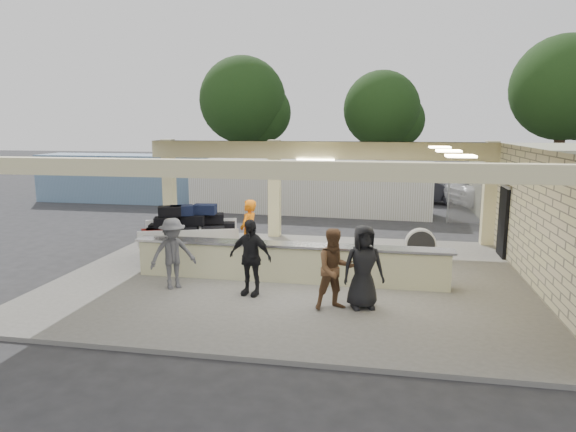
% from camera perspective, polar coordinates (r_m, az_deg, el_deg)
% --- Properties ---
extents(ground, '(120.00, 120.00, 0.00)m').
position_cam_1_polar(ground, '(13.87, 0.47, -6.96)').
color(ground, '#262629').
rests_on(ground, ground).
extents(pavilion, '(12.01, 10.00, 3.55)m').
position_cam_1_polar(pavilion, '(14.14, 1.80, -1.00)').
color(pavilion, '#605E5A').
rests_on(pavilion, ground).
extents(baggage_counter, '(8.20, 0.58, 0.98)m').
position_cam_1_polar(baggage_counter, '(13.24, 0.09, -5.16)').
color(baggage_counter, beige).
rests_on(baggage_counter, pavilion).
extents(luggage_cart, '(3.20, 2.53, 1.64)m').
position_cam_1_polar(luggage_cart, '(15.51, -11.00, -1.45)').
color(luggage_cart, silver).
rests_on(luggage_cart, pavilion).
extents(drum_fan, '(0.90, 0.49, 0.99)m').
position_cam_1_polar(drum_fan, '(15.52, 14.51, -3.04)').
color(drum_fan, silver).
rests_on(drum_fan, pavilion).
extents(baggage_handler, '(0.51, 0.76, 1.91)m').
position_cam_1_polar(baggage_handler, '(14.53, -4.40, -1.90)').
color(baggage_handler, '#D9650B').
rests_on(baggage_handler, pavilion).
extents(passenger_a, '(0.95, 0.72, 1.79)m').
position_cam_1_polar(passenger_a, '(11.19, 5.23, -5.91)').
color(passenger_a, brown).
rests_on(passenger_a, pavilion).
extents(passenger_b, '(1.12, 0.60, 1.82)m').
position_cam_1_polar(passenger_b, '(12.10, -4.23, -4.59)').
color(passenger_b, black).
rests_on(passenger_b, pavilion).
extents(passenger_c, '(1.13, 1.02, 1.75)m').
position_cam_1_polar(passenger_c, '(12.86, -12.67, -4.08)').
color(passenger_c, '#4A4A4E').
rests_on(passenger_c, pavilion).
extents(passenger_d, '(0.98, 0.64, 1.86)m').
position_cam_1_polar(passenger_d, '(11.33, 8.37, -5.60)').
color(passenger_d, black).
rests_on(passenger_d, pavilion).
extents(car_white_a, '(5.96, 4.43, 1.54)m').
position_cam_1_polar(car_white_a, '(27.61, 22.87, 2.45)').
color(car_white_a, white).
rests_on(car_white_a, ground).
extents(car_dark, '(4.44, 2.31, 1.41)m').
position_cam_1_polar(car_dark, '(27.99, 15.19, 2.85)').
color(car_dark, black).
rests_on(car_dark, ground).
extents(container_white, '(11.27, 2.91, 2.42)m').
position_cam_1_polar(container_white, '(23.94, 2.36, 3.24)').
color(container_white, silver).
rests_on(container_white, ground).
extents(container_blue, '(9.62, 2.32, 2.50)m').
position_cam_1_polar(container_blue, '(28.81, -17.28, 4.04)').
color(container_blue, '#6480A1').
rests_on(container_blue, ground).
extents(tree_left, '(6.60, 6.30, 9.00)m').
position_cam_1_polar(tree_left, '(38.57, -4.52, 12.35)').
color(tree_left, '#382619').
rests_on(tree_left, ground).
extents(tree_mid, '(6.00, 5.60, 8.00)m').
position_cam_1_polar(tree_mid, '(39.22, 10.83, 11.25)').
color(tree_mid, '#382619').
rests_on(tree_mid, ground).
extents(tree_right, '(7.20, 7.00, 10.00)m').
position_cam_1_polar(tree_right, '(40.10, 28.70, 11.97)').
color(tree_right, '#382619').
rests_on(tree_right, ground).
extents(adjacent_building, '(6.00, 8.00, 3.20)m').
position_cam_1_polar(adjacent_building, '(24.26, 27.80, 3.10)').
color(adjacent_building, '#B5B590').
rests_on(adjacent_building, ground).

